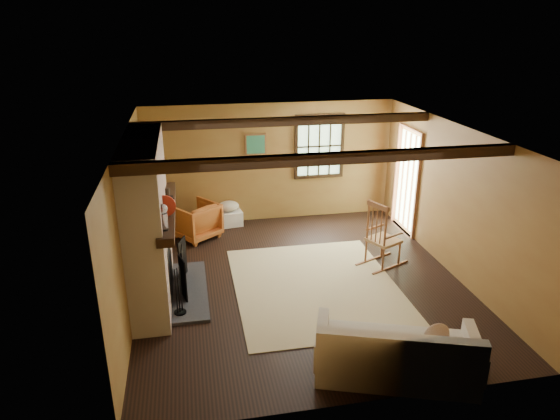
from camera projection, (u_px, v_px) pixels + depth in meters
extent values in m
plane|color=black|center=(300.00, 281.00, 7.94)|extent=(5.50, 5.50, 0.00)
cube|color=olive|center=(270.00, 163.00, 10.04)|extent=(5.00, 0.02, 2.40)
cube|color=olive|center=(364.00, 308.00, 4.99)|extent=(5.00, 0.02, 2.40)
cube|color=olive|center=(130.00, 223.00, 7.08)|extent=(0.02, 5.50, 2.40)
cube|color=olive|center=(454.00, 201.00, 7.95)|extent=(0.02, 5.50, 2.40)
cube|color=silver|center=(303.00, 132.00, 7.08)|extent=(5.00, 5.50, 0.02)
cube|color=black|center=(325.00, 159.00, 6.01)|extent=(5.00, 0.12, 0.14)
cube|color=black|center=(286.00, 121.00, 8.21)|extent=(5.00, 0.12, 0.14)
cube|color=black|center=(319.00, 146.00, 10.08)|extent=(1.02, 0.06, 1.32)
cube|color=#B9E7B1|center=(319.00, 146.00, 10.10)|extent=(0.90, 0.01, 1.20)
cube|color=black|center=(319.00, 146.00, 10.08)|extent=(0.90, 0.03, 0.02)
cube|color=brown|center=(406.00, 181.00, 9.58)|extent=(0.06, 1.00, 2.06)
cube|color=#B9E7B1|center=(408.00, 181.00, 9.58)|extent=(0.01, 0.80, 1.85)
cube|color=brown|center=(256.00, 144.00, 9.81)|extent=(0.42, 0.03, 0.42)
cube|color=#267361|center=(256.00, 145.00, 9.80)|extent=(0.36, 0.01, 0.36)
cube|color=#954F39|center=(148.00, 222.00, 7.12)|extent=(0.50, 2.20, 2.40)
cube|color=black|center=(158.00, 268.00, 7.40)|extent=(0.38, 1.00, 0.85)
cube|color=#353539|center=(189.00, 290.00, 7.63)|extent=(0.55, 1.80, 0.05)
cube|color=black|center=(167.00, 211.00, 7.11)|extent=(0.22, 2.30, 0.12)
cube|color=black|center=(183.00, 278.00, 7.28)|extent=(0.11, 0.31, 0.64)
cube|color=black|center=(183.00, 268.00, 7.58)|extent=(0.03, 0.32, 0.64)
cube|color=black|center=(182.00, 258.00, 7.88)|extent=(0.13, 0.31, 0.64)
cylinder|color=black|center=(180.00, 312.00, 6.99)|extent=(0.17, 0.17, 0.02)
cylinder|color=black|center=(176.00, 292.00, 6.84)|extent=(0.02, 0.02, 0.70)
cylinder|color=black|center=(178.00, 291.00, 6.87)|extent=(0.02, 0.02, 0.70)
cylinder|color=black|center=(181.00, 289.00, 6.91)|extent=(0.02, 0.02, 0.70)
cylinder|color=silver|center=(164.00, 222.00, 6.26)|extent=(0.10, 0.10, 0.23)
sphere|color=silver|center=(163.00, 209.00, 6.20)|extent=(0.12, 0.12, 0.12)
cylinder|color=#B52814|center=(165.00, 206.00, 6.69)|extent=(0.30, 0.04, 0.30)
cube|color=black|center=(166.00, 201.00, 7.12)|extent=(0.23, 0.16, 0.12)
cylinder|color=black|center=(167.00, 192.00, 7.54)|extent=(0.09, 0.09, 0.11)
cylinder|color=black|center=(167.00, 193.00, 7.54)|extent=(0.06, 0.06, 0.07)
cube|color=beige|center=(316.00, 286.00, 7.79)|extent=(2.50, 3.00, 0.01)
cube|color=tan|center=(383.00, 240.00, 8.35)|extent=(0.61, 0.62, 0.05)
cube|color=brown|center=(378.00, 206.00, 8.01)|extent=(0.23, 0.43, 0.08)
cylinder|color=brown|center=(399.00, 253.00, 8.39)|extent=(0.04, 0.04, 0.43)
cylinder|color=brown|center=(382.00, 245.00, 8.68)|extent=(0.04, 0.04, 0.43)
cylinder|color=brown|center=(383.00, 259.00, 8.17)|extent=(0.04, 0.04, 0.43)
cylinder|color=brown|center=(366.00, 251.00, 8.47)|extent=(0.04, 0.04, 0.43)
cylinder|color=brown|center=(386.00, 228.00, 7.97)|extent=(0.04, 0.04, 0.74)
cylinder|color=brown|center=(368.00, 220.00, 8.27)|extent=(0.04, 0.04, 0.74)
cylinder|color=brown|center=(381.00, 227.00, 8.05)|extent=(0.02, 0.02, 0.61)
cylinder|color=brown|center=(377.00, 225.00, 8.13)|extent=(0.02, 0.02, 0.61)
cylinder|color=brown|center=(372.00, 223.00, 8.20)|extent=(0.02, 0.02, 0.61)
cube|color=brown|center=(394.00, 235.00, 8.13)|extent=(0.39, 0.21, 0.03)
cube|color=brown|center=(375.00, 227.00, 8.45)|extent=(0.39, 0.21, 0.03)
cube|color=brown|center=(390.00, 267.00, 8.35)|extent=(0.77, 0.39, 0.03)
cube|color=brown|center=(373.00, 259.00, 8.65)|extent=(0.77, 0.39, 0.03)
cube|color=beige|center=(395.00, 359.00, 5.82)|extent=(1.98, 1.35, 0.40)
cube|color=beige|center=(400.00, 356.00, 5.39)|extent=(1.76, 0.71, 0.50)
cube|color=beige|center=(322.00, 339.00, 5.86)|extent=(0.38, 0.81, 0.36)
cube|color=beige|center=(474.00, 352.00, 5.64)|extent=(0.38, 0.81, 0.36)
ellipsoid|color=beige|center=(437.00, 336.00, 5.74)|extent=(0.35, 0.21, 0.33)
cylinder|color=brown|center=(170.00, 229.00, 9.78)|extent=(0.40, 0.12, 0.12)
cylinder|color=brown|center=(177.00, 228.00, 9.80)|extent=(0.40, 0.12, 0.12)
cylinder|color=brown|center=(184.00, 228.00, 9.82)|extent=(0.40, 0.12, 0.12)
cylinder|color=brown|center=(170.00, 223.00, 9.73)|extent=(0.40, 0.12, 0.12)
cylinder|color=brown|center=(177.00, 223.00, 9.76)|extent=(0.40, 0.12, 0.12)
cylinder|color=brown|center=(184.00, 222.00, 9.78)|extent=(0.40, 0.12, 0.12)
cube|color=white|center=(229.00, 218.00, 10.07)|extent=(0.55, 0.45, 0.30)
ellipsoid|color=beige|center=(229.00, 206.00, 9.98)|extent=(0.45, 0.37, 0.21)
imported|color=#BF6026|center=(196.00, 221.00, 9.43)|extent=(1.04, 1.05, 0.69)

